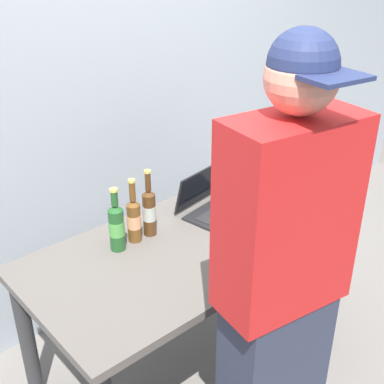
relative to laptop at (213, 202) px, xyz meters
name	(u,v)px	position (x,y,z in m)	size (l,w,h in m)	color
ground_plane	(191,358)	(-0.28, -0.15, -0.76)	(8.00, 8.00, 0.00)	slate
desk	(190,260)	(-0.28, -0.15, -0.15)	(1.50, 0.78, 0.71)	#56514C
laptop	(213,202)	(0.00, 0.00, 0.00)	(0.39, 0.32, 0.21)	black
beer_bottle_amber	(134,219)	(-0.46, 0.03, 0.06)	(0.06, 0.06, 0.30)	brown
beer_bottle_dark	(149,211)	(-0.37, 0.03, 0.07)	(0.06, 0.06, 0.32)	#472B14
beer_bottle_green	(117,226)	(-0.56, 0.02, 0.07)	(0.07, 0.07, 0.30)	#1E5123
person_figure	(280,293)	(-0.44, -0.78, 0.13)	(0.46, 0.33, 1.74)	#2D3347
coffee_mug	(255,239)	(-0.11, -0.38, 0.01)	(0.13, 0.09, 0.11)	white
back_wall	(93,82)	(-0.28, 0.59, 0.54)	(6.00, 0.10, 2.60)	#99A3AD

